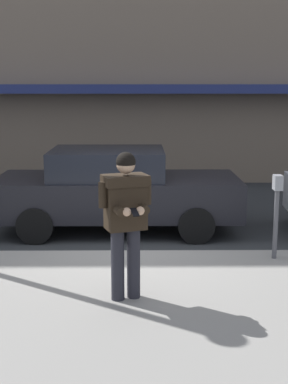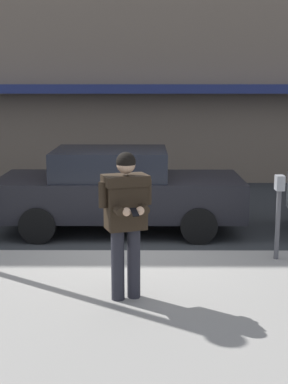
% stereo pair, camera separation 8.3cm
% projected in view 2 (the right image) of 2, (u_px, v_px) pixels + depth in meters
% --- Properties ---
extents(ground_plane, '(80.00, 80.00, 0.00)m').
position_uv_depth(ground_plane, '(125.00, 255.00, 8.66)').
color(ground_plane, '#2B2D30').
extents(sidewalk, '(32.00, 5.30, 0.14)m').
position_uv_depth(sidewalk, '(206.00, 330.00, 5.84)').
color(sidewalk, gray).
rests_on(sidewalk, ground).
extents(curb_paint_line, '(28.00, 0.12, 0.01)m').
position_uv_depth(curb_paint_line, '(187.00, 254.00, 8.70)').
color(curb_paint_line, silver).
rests_on(curb_paint_line, ground).
extents(parked_sedan_mid, '(4.50, 1.93, 1.54)m').
position_uv_depth(parked_sedan_mid, '(118.00, 189.00, 9.99)').
color(parked_sedan_mid, black).
rests_on(parked_sedan_mid, ground).
extents(man_texting_on_phone, '(0.62, 0.65, 1.81)m').
position_uv_depth(man_texting_on_phone, '(126.00, 210.00, 6.32)').
color(man_texting_on_phone, '#23232B').
rests_on(man_texting_on_phone, sidewalk).
extents(parking_meter, '(0.12, 0.18, 1.27)m').
position_uv_depth(parking_meter, '(279.00, 205.00, 7.87)').
color(parking_meter, '#4C4C51').
rests_on(parking_meter, sidewalk).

